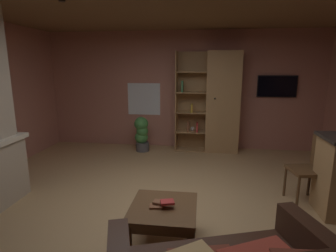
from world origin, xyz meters
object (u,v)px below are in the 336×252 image
object	(u,v)px
potted_floor_plant	(142,133)
bookshelf_cabinet	(218,103)
wall_mounted_tv	(277,86)
table_book_0	(156,206)
table_book_1	(160,202)
dining_chair	(312,165)
table_book_2	(167,202)
coffee_table	(163,214)

from	to	relation	value
potted_floor_plant	bookshelf_cabinet	bearing A→B (deg)	7.76
bookshelf_cabinet	wall_mounted_tv	bearing A→B (deg)	9.60
table_book_0	potted_floor_plant	world-z (taller)	potted_floor_plant
table_book_1	dining_chair	world-z (taller)	dining_chair
bookshelf_cabinet	table_book_2	xyz separation A→B (m)	(-0.67, -3.43, -0.57)
table_book_0	table_book_1	bearing A→B (deg)	51.67
table_book_0	dining_chair	xyz separation A→B (m)	(1.94, 1.22, 0.08)
table_book_1	table_book_2	bearing A→B (deg)	-19.04
table_book_1	dining_chair	size ratio (longest dim) A/B	0.14
bookshelf_cabinet	table_book_0	world-z (taller)	bookshelf_cabinet
table_book_0	table_book_2	bearing A→B (deg)	3.80
table_book_1	table_book_2	xyz separation A→B (m)	(0.08, -0.03, 0.03)
potted_floor_plant	wall_mounted_tv	distance (m)	3.11
dining_chair	potted_floor_plant	world-z (taller)	dining_chair
wall_mounted_tv	potted_floor_plant	bearing A→B (deg)	-171.45
coffee_table	potted_floor_plant	distance (m)	3.32
coffee_table	table_book_0	distance (m)	0.12
bookshelf_cabinet	table_book_0	size ratio (longest dim) A/B	16.34
coffee_table	dining_chair	distance (m)	2.22
table_book_2	wall_mounted_tv	xyz separation A→B (m)	(1.91, 3.64, 0.93)
dining_chair	wall_mounted_tv	distance (m)	2.60
table_book_0	potted_floor_plant	distance (m)	3.33
coffee_table	table_book_0	xyz separation A→B (m)	(-0.07, -0.03, 0.10)
table_book_0	table_book_1	xyz separation A→B (m)	(0.03, 0.04, 0.02)
table_book_0	wall_mounted_tv	bearing A→B (deg)	60.94
dining_chair	wall_mounted_tv	world-z (taller)	wall_mounted_tv
table_book_2	potted_floor_plant	distance (m)	3.36
table_book_2	table_book_0	bearing A→B (deg)	-176.20
wall_mounted_tv	table_book_1	bearing A→B (deg)	-118.96
coffee_table	table_book_2	world-z (taller)	table_book_2
bookshelf_cabinet	dining_chair	world-z (taller)	bookshelf_cabinet
table_book_1	potted_floor_plant	size ratio (longest dim) A/B	0.17
coffee_table	potted_floor_plant	size ratio (longest dim) A/B	0.90
coffee_table	dining_chair	world-z (taller)	dining_chair
bookshelf_cabinet	coffee_table	xyz separation A→B (m)	(-0.72, -3.41, -0.72)
dining_chair	potted_floor_plant	xyz separation A→B (m)	(-2.82, 2.00, -0.13)
dining_chair	wall_mounted_tv	size ratio (longest dim) A/B	1.11
table_book_2	dining_chair	size ratio (longest dim) A/B	0.15
bookshelf_cabinet	coffee_table	bearing A→B (deg)	-101.87
table_book_0	dining_chair	distance (m)	2.29
bookshelf_cabinet	table_book_1	size ratio (longest dim) A/B	16.96
coffee_table	wall_mounted_tv	bearing A→B (deg)	61.55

